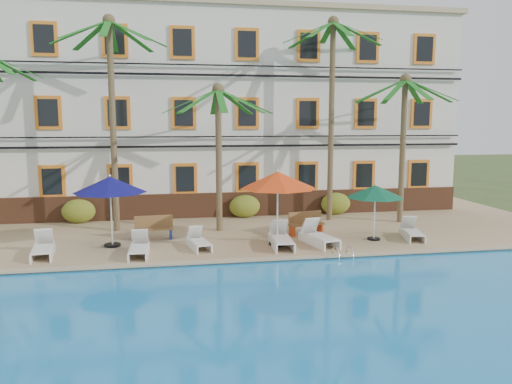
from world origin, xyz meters
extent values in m
plane|color=#384C23|center=(0.00, 0.00, 0.00)|extent=(100.00, 100.00, 0.00)
cube|color=tan|center=(0.00, 5.00, 0.12)|extent=(30.00, 12.00, 0.25)
cube|color=#1B83D0|center=(0.00, -7.00, 0.10)|extent=(26.00, 12.00, 0.20)
cube|color=tan|center=(0.00, -0.90, 0.28)|extent=(30.00, 0.35, 0.06)
cube|color=silver|center=(0.00, 10.00, 5.25)|extent=(25.00, 6.00, 10.00)
cube|color=brown|center=(0.00, 6.94, 0.85)|extent=(25.00, 0.12, 1.20)
cube|color=tan|center=(0.00, 10.00, 10.35)|extent=(25.40, 6.40, 0.25)
cube|color=orange|center=(-7.50, 6.95, 2.15)|extent=(1.15, 0.10, 1.50)
cube|color=black|center=(-7.50, 6.90, 2.15)|extent=(0.85, 0.04, 1.20)
cube|color=orange|center=(-4.50, 6.95, 2.15)|extent=(1.15, 0.10, 1.50)
cube|color=black|center=(-4.50, 6.90, 2.15)|extent=(0.85, 0.04, 1.20)
cube|color=orange|center=(-1.50, 6.95, 2.15)|extent=(1.15, 0.10, 1.50)
cube|color=black|center=(-1.50, 6.90, 2.15)|extent=(0.85, 0.04, 1.20)
cube|color=orange|center=(1.50, 6.95, 2.15)|extent=(1.15, 0.10, 1.50)
cube|color=black|center=(1.50, 6.90, 2.15)|extent=(0.85, 0.04, 1.20)
cube|color=orange|center=(4.50, 6.95, 2.15)|extent=(1.15, 0.10, 1.50)
cube|color=black|center=(4.50, 6.90, 2.15)|extent=(0.85, 0.04, 1.20)
cube|color=orange|center=(7.50, 6.95, 2.15)|extent=(1.15, 0.10, 1.50)
cube|color=black|center=(7.50, 6.90, 2.15)|extent=(0.85, 0.04, 1.20)
cube|color=orange|center=(10.50, 6.95, 2.15)|extent=(1.15, 0.10, 1.50)
cube|color=black|center=(10.50, 6.90, 2.15)|extent=(0.85, 0.04, 1.20)
cube|color=orange|center=(-7.50, 6.95, 5.25)|extent=(1.15, 0.10, 1.50)
cube|color=black|center=(-7.50, 6.90, 5.25)|extent=(0.85, 0.04, 1.20)
cube|color=orange|center=(-4.50, 6.95, 5.25)|extent=(1.15, 0.10, 1.50)
cube|color=black|center=(-4.50, 6.90, 5.25)|extent=(0.85, 0.04, 1.20)
cube|color=orange|center=(-1.50, 6.95, 5.25)|extent=(1.15, 0.10, 1.50)
cube|color=black|center=(-1.50, 6.90, 5.25)|extent=(0.85, 0.04, 1.20)
cube|color=orange|center=(1.50, 6.95, 5.25)|extent=(1.15, 0.10, 1.50)
cube|color=black|center=(1.50, 6.90, 5.25)|extent=(0.85, 0.04, 1.20)
cube|color=orange|center=(4.50, 6.95, 5.25)|extent=(1.15, 0.10, 1.50)
cube|color=black|center=(4.50, 6.90, 5.25)|extent=(0.85, 0.04, 1.20)
cube|color=orange|center=(7.50, 6.95, 5.25)|extent=(1.15, 0.10, 1.50)
cube|color=black|center=(7.50, 6.90, 5.25)|extent=(0.85, 0.04, 1.20)
cube|color=orange|center=(10.50, 6.95, 5.25)|extent=(1.15, 0.10, 1.50)
cube|color=black|center=(10.50, 6.90, 5.25)|extent=(0.85, 0.04, 1.20)
cube|color=orange|center=(-7.50, 6.95, 8.45)|extent=(1.15, 0.10, 1.50)
cube|color=black|center=(-7.50, 6.90, 8.45)|extent=(0.85, 0.04, 1.20)
cube|color=orange|center=(-4.50, 6.95, 8.45)|extent=(1.15, 0.10, 1.50)
cube|color=black|center=(-4.50, 6.90, 8.45)|extent=(0.85, 0.04, 1.20)
cube|color=orange|center=(-1.50, 6.95, 8.45)|extent=(1.15, 0.10, 1.50)
cube|color=black|center=(-1.50, 6.90, 8.45)|extent=(0.85, 0.04, 1.20)
cube|color=orange|center=(1.50, 6.95, 8.45)|extent=(1.15, 0.10, 1.50)
cube|color=black|center=(1.50, 6.90, 8.45)|extent=(0.85, 0.04, 1.20)
cube|color=orange|center=(4.50, 6.95, 8.45)|extent=(1.15, 0.10, 1.50)
cube|color=black|center=(4.50, 6.90, 8.45)|extent=(0.85, 0.04, 1.20)
cube|color=orange|center=(7.50, 6.95, 8.45)|extent=(1.15, 0.10, 1.50)
cube|color=black|center=(7.50, 6.90, 8.45)|extent=(0.85, 0.04, 1.20)
cube|color=orange|center=(10.50, 6.95, 8.45)|extent=(1.15, 0.10, 1.50)
cube|color=black|center=(10.50, 6.90, 8.45)|extent=(0.85, 0.04, 1.20)
cube|color=black|center=(0.00, 6.80, 3.70)|extent=(25.00, 0.08, 0.10)
cube|color=black|center=(0.00, 6.80, 4.15)|extent=(25.00, 0.08, 0.06)
cube|color=black|center=(0.00, 6.80, 7.00)|extent=(25.00, 0.08, 0.10)
cube|color=black|center=(0.00, 6.80, 7.45)|extent=(25.00, 0.08, 0.06)
cube|color=#16601A|center=(-8.16, 4.23, 7.04)|extent=(2.31, 0.28, 1.02)
cube|color=#16601A|center=(-8.50, 5.04, 7.04)|extent=(1.83, 1.83, 1.02)
cylinder|color=brown|center=(-4.49, 4.65, 4.57)|extent=(0.26, 0.26, 8.65)
sphere|color=brown|center=(-4.49, 4.65, 8.90)|extent=(0.50, 0.50, 0.50)
cube|color=#16601A|center=(-4.49, 5.80, 8.40)|extent=(0.28, 2.31, 1.02)
cube|color=#16601A|center=(-5.30, 5.46, 8.40)|extent=(1.83, 1.83, 1.02)
cube|color=#16601A|center=(-5.64, 4.65, 8.40)|extent=(2.31, 0.28, 1.02)
cube|color=#16601A|center=(-5.30, 3.84, 8.40)|extent=(1.83, 1.83, 1.02)
cube|color=#16601A|center=(-4.49, 3.50, 8.40)|extent=(0.28, 2.31, 1.02)
cube|color=#16601A|center=(-3.68, 3.84, 8.40)|extent=(1.83, 1.83, 1.02)
cube|color=#16601A|center=(-3.34, 4.65, 8.40)|extent=(2.31, 0.28, 1.02)
cube|color=#16601A|center=(-3.68, 5.46, 8.40)|extent=(1.83, 1.83, 1.02)
cylinder|color=brown|center=(-0.18, 3.93, 3.21)|extent=(0.26, 0.26, 5.93)
sphere|color=brown|center=(-0.18, 3.93, 6.18)|extent=(0.50, 0.50, 0.50)
cube|color=#16601A|center=(-0.18, 5.08, 5.68)|extent=(0.28, 2.31, 1.02)
cube|color=#16601A|center=(-1.00, 4.74, 5.68)|extent=(1.83, 1.83, 1.02)
cube|color=#16601A|center=(-1.33, 3.93, 5.68)|extent=(2.31, 0.28, 1.02)
cube|color=#16601A|center=(-1.00, 3.12, 5.68)|extent=(1.83, 1.83, 1.02)
cube|color=#16601A|center=(-0.18, 2.78, 5.68)|extent=(0.28, 2.31, 1.02)
cube|color=#16601A|center=(0.63, 3.12, 5.68)|extent=(1.83, 1.83, 1.02)
cube|color=#16601A|center=(0.96, 3.93, 5.68)|extent=(2.31, 0.28, 1.02)
cube|color=#16601A|center=(0.63, 4.74, 5.68)|extent=(1.83, 1.83, 1.02)
cylinder|color=brown|center=(5.19, 5.39, 4.78)|extent=(0.26, 0.26, 9.06)
sphere|color=brown|center=(5.19, 5.39, 9.31)|extent=(0.50, 0.50, 0.50)
cube|color=#16601A|center=(5.19, 6.54, 8.81)|extent=(0.28, 2.31, 1.02)
cube|color=#16601A|center=(4.38, 6.20, 8.81)|extent=(1.83, 1.83, 1.02)
cube|color=#16601A|center=(4.04, 5.39, 8.81)|extent=(2.31, 0.28, 1.02)
cube|color=#16601A|center=(4.38, 4.58, 8.81)|extent=(1.83, 1.83, 1.02)
cube|color=#16601A|center=(5.19, 4.24, 8.81)|extent=(0.28, 2.31, 1.02)
cube|color=#16601A|center=(6.00, 4.58, 8.81)|extent=(1.83, 1.83, 1.02)
cube|color=#16601A|center=(6.34, 5.39, 8.81)|extent=(2.31, 0.28, 1.02)
cube|color=#16601A|center=(6.00, 6.20, 8.81)|extent=(1.83, 1.83, 1.02)
cylinder|color=brown|center=(8.24, 4.31, 3.49)|extent=(0.26, 0.26, 6.47)
sphere|color=brown|center=(8.24, 4.31, 6.72)|extent=(0.50, 0.50, 0.50)
cube|color=#16601A|center=(8.24, 5.46, 6.23)|extent=(0.28, 2.31, 1.02)
cube|color=#16601A|center=(7.43, 5.13, 6.23)|extent=(1.83, 1.83, 1.02)
cube|color=#16601A|center=(7.10, 4.31, 6.23)|extent=(2.31, 0.28, 1.02)
cube|color=#16601A|center=(7.43, 3.50, 6.23)|extent=(1.83, 1.83, 1.02)
cube|color=#16601A|center=(8.24, 3.17, 6.23)|extent=(0.28, 2.31, 1.02)
cube|color=#16601A|center=(9.05, 3.50, 6.23)|extent=(1.83, 1.83, 1.02)
cube|color=#16601A|center=(9.39, 4.31, 6.23)|extent=(2.31, 0.28, 1.02)
cube|color=#16601A|center=(9.05, 5.13, 6.23)|extent=(1.83, 1.83, 1.02)
ellipsoid|color=#245C1A|center=(-6.36, 6.60, 0.80)|extent=(1.50, 0.90, 1.10)
ellipsoid|color=#245C1A|center=(1.32, 6.60, 0.80)|extent=(1.50, 0.90, 1.10)
ellipsoid|color=#245C1A|center=(5.91, 6.60, 0.80)|extent=(1.50, 0.90, 1.10)
cylinder|color=black|center=(-4.40, 1.91, 0.29)|extent=(0.60, 0.60, 0.09)
cylinder|color=silver|center=(-4.40, 1.91, 1.54)|extent=(0.06, 0.06, 2.59)
cone|color=#0F0D5F|center=(-4.40, 1.91, 2.57)|extent=(2.69, 2.69, 0.59)
sphere|color=silver|center=(-4.40, 1.91, 2.89)|extent=(0.10, 0.10, 0.10)
cylinder|color=black|center=(1.70, 1.04, 0.30)|extent=(0.64, 0.64, 0.09)
cylinder|color=silver|center=(1.70, 1.04, 1.62)|extent=(0.06, 0.06, 2.75)
cone|color=red|center=(1.70, 1.04, 2.71)|extent=(2.86, 2.86, 0.63)
sphere|color=silver|center=(1.70, 1.04, 3.06)|extent=(0.10, 0.10, 0.10)
cylinder|color=black|center=(5.62, 1.18, 0.29)|extent=(0.50, 0.50, 0.07)
cylinder|color=silver|center=(5.62, 1.18, 1.32)|extent=(0.06, 0.06, 2.14)
cone|color=#0C5035|center=(5.62, 1.18, 2.17)|extent=(2.23, 2.23, 0.49)
sphere|color=silver|center=(5.62, 1.18, 2.44)|extent=(0.10, 0.10, 0.10)
cube|color=white|center=(-6.56, 0.59, 0.57)|extent=(0.78, 1.39, 0.06)
cube|color=white|center=(-6.69, 1.49, 0.81)|extent=(0.67, 0.56, 0.66)
cube|color=white|center=(-6.90, 0.80, 0.40)|extent=(0.32, 1.86, 0.30)
cube|color=white|center=(-6.30, 0.88, 0.40)|extent=(0.32, 1.86, 0.30)
cube|color=white|center=(-3.35, 0.12, 0.56)|extent=(0.60, 1.26, 0.06)
cube|color=white|center=(-3.34, 0.99, 0.78)|extent=(0.59, 0.47, 0.62)
cube|color=white|center=(-3.64, 0.37, 0.39)|extent=(0.09, 1.78, 0.29)
cube|color=white|center=(-3.06, 0.35, 0.39)|extent=(0.09, 1.78, 0.29)
cube|color=white|center=(-1.20, 0.79, 0.53)|extent=(0.75, 1.24, 0.05)
cube|color=white|center=(-1.36, 1.57, 0.74)|extent=(0.61, 0.52, 0.58)
cube|color=white|center=(-1.51, 0.96, 0.38)|extent=(0.38, 1.62, 0.27)
cube|color=white|center=(-0.98, 1.06, 0.38)|extent=(0.38, 1.62, 0.27)
cube|color=white|center=(1.76, 0.41, 0.59)|extent=(0.73, 1.44, 0.06)
cube|color=white|center=(1.82, 1.38, 0.84)|extent=(0.68, 0.55, 0.70)
cube|color=white|center=(1.45, 0.70, 0.41)|extent=(0.18, 1.99, 0.32)
cube|color=white|center=(2.10, 0.66, 0.41)|extent=(0.18, 1.99, 0.32)
cube|color=white|center=(3.32, 0.52, 0.60)|extent=(0.94, 1.52, 0.06)
cube|color=white|center=(3.10, 1.47, 0.85)|extent=(0.75, 0.65, 0.70)
cube|color=white|center=(2.94, 0.71, 0.41)|extent=(0.51, 1.97, 0.32)
cube|color=white|center=(3.57, 0.86, 0.41)|extent=(0.51, 1.97, 0.32)
cube|color=white|center=(7.12, 0.84, 0.56)|extent=(0.83, 1.34, 0.06)
cube|color=white|center=(7.31, 1.68, 0.78)|extent=(0.66, 0.57, 0.62)
cube|color=white|center=(6.89, 1.13, 0.39)|extent=(0.44, 1.74, 0.29)
cube|color=white|center=(7.45, 1.01, 0.39)|extent=(0.44, 1.74, 0.29)
cube|color=olive|center=(-2.90, 2.70, 0.68)|extent=(1.53, 0.55, 0.06)
cube|color=olive|center=(-2.91, 2.92, 0.95)|extent=(1.50, 0.16, 0.45)
cube|color=navy|center=(-3.55, 2.66, 0.45)|extent=(0.11, 0.45, 0.40)
cube|color=navy|center=(-2.25, 2.75, 0.45)|extent=(0.11, 0.45, 0.40)
cube|color=olive|center=(3.25, 2.52, 0.68)|extent=(1.56, 0.77, 0.06)
cube|color=olive|center=(3.20, 2.73, 0.95)|extent=(1.48, 0.38, 0.45)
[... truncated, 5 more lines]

